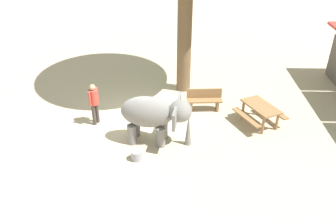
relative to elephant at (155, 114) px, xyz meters
name	(u,v)px	position (x,y,z in m)	size (l,w,h in m)	color
ground_plane	(134,121)	(-1.26, -0.89, -1.08)	(60.00, 60.00, 0.00)	#BAA88C
elephant	(155,114)	(0.00, 0.00, 0.00)	(1.65, 2.47, 1.70)	slate
person_handler	(94,101)	(-1.10, -2.29, -0.14)	(0.46, 0.32, 1.62)	#3F3833
wooden_bench	(204,99)	(-2.25, 1.83, -0.61)	(0.49, 1.42, 0.88)	olive
picnic_table_near	(260,110)	(-1.24, 3.84, -0.50)	(2.01, 2.00, 0.78)	olive
feed_bucket	(137,155)	(1.05, -0.54, -0.92)	(0.36, 0.36, 0.32)	gray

